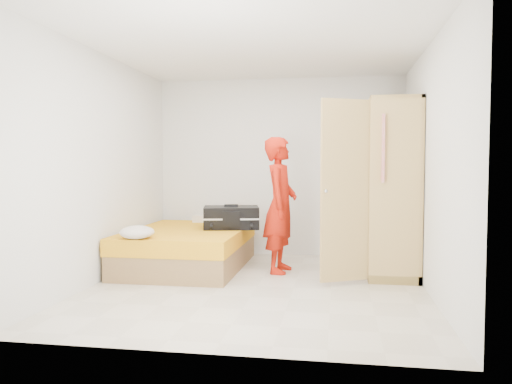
% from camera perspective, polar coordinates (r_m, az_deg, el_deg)
% --- Properties ---
extents(room, '(4.00, 4.02, 2.60)m').
position_cam_1_polar(room, '(5.41, 0.17, 2.76)').
color(room, beige).
rests_on(room, ground).
extents(bed, '(1.42, 2.02, 0.50)m').
position_cam_1_polar(bed, '(6.57, -7.76, -6.38)').
color(bed, brown).
rests_on(bed, ground).
extents(wardrobe, '(1.11, 1.45, 2.10)m').
position_cam_1_polar(wardrobe, '(6.23, 14.77, -0.07)').
color(wardrobe, tan).
rests_on(wardrobe, ground).
extents(person, '(0.45, 0.64, 1.68)m').
position_cam_1_polar(person, '(6.19, 2.80, -1.47)').
color(person, red).
rests_on(person, ground).
extents(suitcase, '(0.83, 0.68, 0.31)m').
position_cam_1_polar(suitcase, '(6.59, -2.85, -2.92)').
color(suitcase, black).
rests_on(suitcase, bed).
extents(round_cushion, '(0.39, 0.39, 0.15)m').
position_cam_1_polar(round_cushion, '(5.80, -13.44, -4.50)').
color(round_cushion, white).
rests_on(round_cushion, bed).
extents(pillow, '(0.53, 0.29, 0.10)m').
position_cam_1_polar(pillow, '(7.32, -5.02, -3.05)').
color(pillow, white).
rests_on(pillow, bed).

